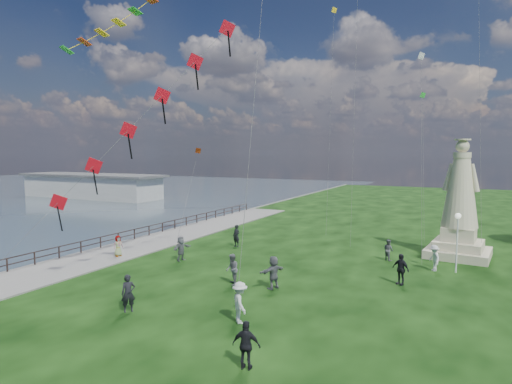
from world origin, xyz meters
The scene contains 17 objects.
waterfront centered at (-15.24, 8.99, -0.06)m, with size 200.00×200.00×1.51m.
pier_pavilion centered at (-52.00, 42.00, 1.84)m, with size 30.00×8.00×4.40m.
statue centered at (10.20, 20.12, 3.37)m, with size 4.84×4.84×8.93m.
lamppost centered at (10.17, 15.26, 2.86)m, with size 0.37×0.37×3.97m.
person_0 centered at (-4.28, 0.31, 0.94)m, with size 0.68×0.45×1.87m, color black.
person_1 centered at (-1.83, 6.44, 0.93)m, with size 0.90×0.56×1.86m, color #595960.
person_2 centered at (1.36, 1.54, 0.97)m, with size 1.25×0.65×1.94m, color silver.
person_3 centered at (3.61, -2.12, 0.90)m, with size 1.06×0.54×1.81m, color black.
person_5 centered at (-8.02, 9.77, 0.90)m, with size 1.67×0.72×1.80m, color #595960.
person_6 centered at (-6.66, 15.71, 0.93)m, with size 0.68×0.44×1.86m, color black.
person_7 centered at (5.62, 16.61, 0.78)m, with size 0.76×0.47×1.57m, color #595960.
person_8 centered at (8.83, 15.06, 0.88)m, with size 1.14×0.59×1.76m, color silver.
person_9 centered at (7.23, 10.95, 0.94)m, with size 1.10×0.56×1.88m, color black.
person_10 centered at (-12.88, 8.48, 0.79)m, with size 0.77×0.47×1.57m, color #595960.
person_11 centered at (0.70, 6.86, 0.97)m, with size 1.79×0.77×1.93m, color #595960.
red_kite_train centered at (-6.89, 4.61, 9.91)m, with size 11.00×9.35×16.00m.
small_kites centered at (4.21, 23.52, 14.12)m, with size 29.44×15.06×23.65m.
Camera 1 is at (10.58, -15.40, 7.89)m, focal length 30.00 mm.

